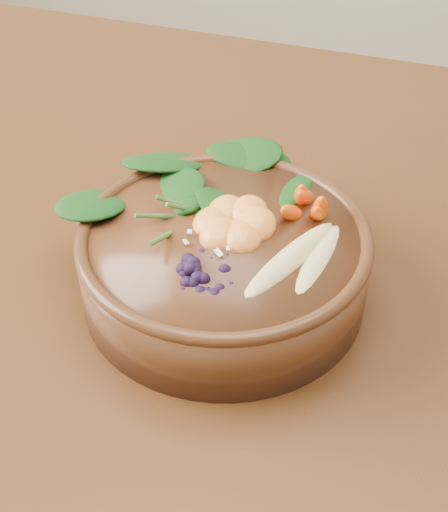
% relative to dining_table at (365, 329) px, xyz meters
% --- Properties ---
extents(dining_table, '(1.60, 0.90, 0.75)m').
position_rel_dining_table_xyz_m(dining_table, '(0.00, 0.00, 0.00)').
color(dining_table, '#331C0C').
rests_on(dining_table, ground).
extents(stoneware_bowl, '(0.28, 0.28, 0.07)m').
position_rel_dining_table_xyz_m(stoneware_bowl, '(-0.12, -0.09, 0.13)').
color(stoneware_bowl, '#512E17').
rests_on(stoneware_bowl, dining_table).
extents(kale_heap, '(0.18, 0.17, 0.04)m').
position_rel_dining_table_xyz_m(kale_heap, '(-0.15, -0.03, 0.18)').
color(kale_heap, '#164113').
rests_on(kale_heap, stoneware_bowl).
extents(carrot_cluster, '(0.06, 0.06, 0.07)m').
position_rel_dining_table_xyz_m(carrot_cluster, '(-0.07, -0.03, 0.19)').
color(carrot_cluster, '#FA5709').
rests_on(carrot_cluster, stoneware_bowl).
extents(banana_halves, '(0.07, 0.14, 0.02)m').
position_rel_dining_table_xyz_m(banana_halves, '(-0.05, -0.10, 0.17)').
color(banana_halves, '#E0CC84').
rests_on(banana_halves, stoneware_bowl).
extents(mandarin_cluster, '(0.08, 0.09, 0.03)m').
position_rel_dining_table_xyz_m(mandarin_cluster, '(-0.12, -0.08, 0.17)').
color(mandarin_cluster, orange).
rests_on(mandarin_cluster, stoneware_bowl).
extents(blueberry_pile, '(0.13, 0.10, 0.03)m').
position_rel_dining_table_xyz_m(blueberry_pile, '(-0.13, -0.14, 0.18)').
color(blueberry_pile, black).
rests_on(blueberry_pile, stoneware_bowl).
extents(coconut_flakes, '(0.09, 0.07, 0.01)m').
position_rel_dining_table_xyz_m(coconut_flakes, '(-0.12, -0.11, 0.16)').
color(coconut_flakes, white).
rests_on(coconut_flakes, stoneware_bowl).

